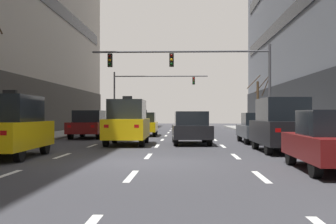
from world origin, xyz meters
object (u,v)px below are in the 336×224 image
at_px(car_driving_1, 191,128).
at_px(street_tree_1, 258,103).
at_px(car_parked_1, 332,141).
at_px(car_driving_3, 90,125).
at_px(taxi_driving_5, 10,127).
at_px(taxi_driving_0, 122,122).
at_px(traffic_signal_0, 202,69).
at_px(pedestrian_0, 285,122).
at_px(car_parked_2, 282,125).
at_px(traffic_signal_1, 144,88).
at_px(taxi_driving_2, 127,122).
at_px(car_parked_3, 258,128).
at_px(taxi_driving_4, 144,124).

xyz_separation_m(car_driving_1, street_tree_1, (5.82, 14.32, 1.65)).
distance_m(car_parked_1, street_tree_1, 24.76).
height_order(car_driving_3, taxi_driving_5, taxi_driving_5).
bearing_deg(street_tree_1, taxi_driving_0, 160.48).
relative_size(taxi_driving_5, car_parked_1, 1.04).
bearing_deg(street_tree_1, traffic_signal_0, -118.83).
relative_size(car_driving_3, pedestrian_0, 2.96).
bearing_deg(car_parked_2, car_driving_3, 135.29).
distance_m(car_driving_1, car_driving_3, 8.15).
relative_size(car_driving_1, traffic_signal_1, 0.42).
bearing_deg(pedestrian_0, traffic_signal_1, 112.77).
bearing_deg(car_driving_1, taxi_driving_2, -169.48).
distance_m(car_driving_3, taxi_driving_5, 12.33).
relative_size(taxi_driving_2, car_parked_2, 1.04).
relative_size(traffic_signal_1, street_tree_1, 2.26).
distance_m(taxi_driving_5, traffic_signal_0, 14.61).
xyz_separation_m(car_driving_1, car_parked_3, (3.51, 1.06, -0.03)).
relative_size(taxi_driving_2, traffic_signal_1, 0.43).
distance_m(car_parked_2, street_tree_1, 18.97).
height_order(car_parked_2, pedestrian_0, car_parked_2).
distance_m(taxi_driving_0, traffic_signal_0, 15.47).
bearing_deg(traffic_signal_1, taxi_driving_4, -84.86).
xyz_separation_m(car_parked_2, street_tree_1, (2.31, 18.78, 1.40)).
xyz_separation_m(taxi_driving_0, car_parked_1, (9.67, -28.84, 0.02)).
bearing_deg(traffic_signal_1, car_parked_3, -72.03).
relative_size(car_parked_1, car_parked_2, 0.97).
xyz_separation_m(taxi_driving_5, street_tree_1, (12.14, 21.43, 1.39)).
bearing_deg(traffic_signal_0, taxi_driving_0, 117.55).
distance_m(taxi_driving_4, traffic_signal_1, 18.68).
bearing_deg(car_driving_3, street_tree_1, 36.97).
bearing_deg(taxi_driving_2, car_parked_2, -30.27).
bearing_deg(car_parked_1, taxi_driving_4, 109.59).
xyz_separation_m(car_parked_3, street_tree_1, (2.31, 13.25, 1.68)).
relative_size(taxi_driving_5, pedestrian_0, 2.83).
bearing_deg(taxi_driving_0, car_driving_1, -71.65).
xyz_separation_m(car_parked_1, traffic_signal_0, (-2.70, 15.49, 3.56)).
height_order(taxi_driving_0, taxi_driving_5, taxi_driving_5).
relative_size(taxi_driving_5, traffic_signal_0, 0.40).
height_order(taxi_driving_0, traffic_signal_1, traffic_signal_1).
distance_m(taxi_driving_0, car_parked_3, 19.99).
relative_size(taxi_driving_2, car_parked_3, 1.09).
relative_size(car_driving_1, traffic_signal_0, 0.40).
xyz_separation_m(car_driving_3, taxi_driving_5, (-0.05, -12.33, 0.21)).
height_order(car_parked_2, car_parked_3, car_parked_2).
xyz_separation_m(taxi_driving_0, traffic_signal_0, (6.96, -13.35, 3.58)).
distance_m(car_parked_1, pedestrian_0, 13.08).
bearing_deg(pedestrian_0, street_tree_1, 87.37).
distance_m(taxi_driving_0, taxi_driving_5, 25.68).
bearing_deg(pedestrian_0, traffic_signal_0, 150.45).
relative_size(taxi_driving_0, street_tree_1, 0.89).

